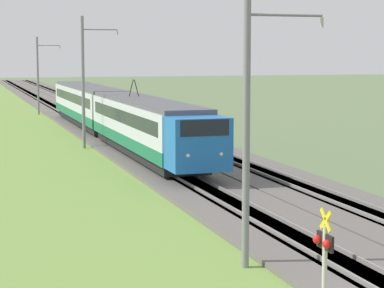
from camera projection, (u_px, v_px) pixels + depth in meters
ballast_main at (89, 127)px, 65.57m from camera, size 240.00×4.40×0.30m
ballast_adjacent at (139, 126)px, 66.91m from camera, size 240.00×4.40×0.30m
track_main at (89, 127)px, 65.57m from camera, size 240.00×1.57×0.45m
track_adjacent at (139, 126)px, 66.91m from camera, size 240.00×1.57×0.45m
grass_verge at (12, 130)px, 63.63m from camera, size 240.00×9.68×0.12m
passenger_train at (112, 112)px, 55.46m from camera, size 43.41×2.98×4.88m
crossing_signal_near at (324, 266)px, 16.19m from camera, size 0.70×0.23×3.21m
catenary_mast_near at (248, 125)px, 22.08m from camera, size 0.22×2.56×8.55m
catenary_mast_mid at (84, 81)px, 50.67m from camera, size 0.22×2.56×9.07m
catenary_mast_far at (38, 75)px, 79.34m from camera, size 0.22×2.56×8.34m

